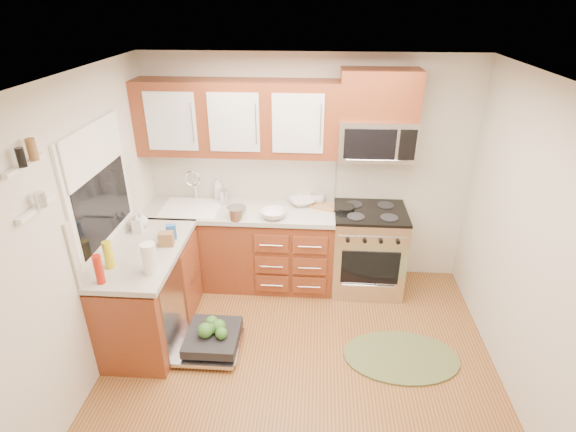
# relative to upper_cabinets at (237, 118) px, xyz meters

# --- Properties ---
(floor) EXTENTS (3.50, 3.50, 0.00)m
(floor) POSITION_rel_upper_cabinets_xyz_m (0.73, -1.57, -1.88)
(floor) COLOR brown
(floor) RESTS_ON ground
(ceiling) EXTENTS (3.50, 3.50, 0.00)m
(ceiling) POSITION_rel_upper_cabinets_xyz_m (0.73, -1.57, 0.62)
(ceiling) COLOR white
(ceiling) RESTS_ON ground
(wall_back) EXTENTS (3.50, 0.04, 2.50)m
(wall_back) POSITION_rel_upper_cabinets_xyz_m (0.73, 0.18, -0.62)
(wall_back) COLOR beige
(wall_back) RESTS_ON ground
(wall_left) EXTENTS (0.04, 3.50, 2.50)m
(wall_left) POSITION_rel_upper_cabinets_xyz_m (-1.02, -1.57, -0.62)
(wall_left) COLOR beige
(wall_left) RESTS_ON ground
(wall_right) EXTENTS (0.04, 3.50, 2.50)m
(wall_right) POSITION_rel_upper_cabinets_xyz_m (2.48, -1.57, -0.62)
(wall_right) COLOR beige
(wall_right) RESTS_ON ground
(base_cabinet_back) EXTENTS (2.05, 0.60, 0.85)m
(base_cabinet_back) POSITION_rel_upper_cabinets_xyz_m (0.00, -0.12, -1.45)
(base_cabinet_back) COLOR maroon
(base_cabinet_back) RESTS_ON ground
(base_cabinet_left) EXTENTS (0.60, 1.25, 0.85)m
(base_cabinet_left) POSITION_rel_upper_cabinets_xyz_m (-0.72, -1.05, -1.45)
(base_cabinet_left) COLOR maroon
(base_cabinet_left) RESTS_ON ground
(countertop_back) EXTENTS (2.07, 0.64, 0.05)m
(countertop_back) POSITION_rel_upper_cabinets_xyz_m (0.00, -0.14, -0.97)
(countertop_back) COLOR #A9A59B
(countertop_back) RESTS_ON base_cabinet_back
(countertop_left) EXTENTS (0.64, 1.27, 0.05)m
(countertop_left) POSITION_rel_upper_cabinets_xyz_m (-0.71, -1.05, -0.97)
(countertop_left) COLOR #A9A59B
(countertop_left) RESTS_ON base_cabinet_left
(backsplash_back) EXTENTS (2.05, 0.02, 0.57)m
(backsplash_back) POSITION_rel_upper_cabinets_xyz_m (0.00, 0.16, -0.67)
(backsplash_back) COLOR beige
(backsplash_back) RESTS_ON ground
(backsplash_left) EXTENTS (0.02, 1.25, 0.57)m
(backsplash_left) POSITION_rel_upper_cabinets_xyz_m (-1.01, -1.05, -0.67)
(backsplash_left) COLOR beige
(backsplash_left) RESTS_ON ground
(upper_cabinets) EXTENTS (2.05, 0.35, 0.75)m
(upper_cabinets) POSITION_rel_upper_cabinets_xyz_m (0.00, 0.00, 0.00)
(upper_cabinets) COLOR maroon
(upper_cabinets) RESTS_ON ground
(cabinet_over_mw) EXTENTS (0.76, 0.35, 0.47)m
(cabinet_over_mw) POSITION_rel_upper_cabinets_xyz_m (1.41, 0.00, 0.26)
(cabinet_over_mw) COLOR maroon
(cabinet_over_mw) RESTS_ON ground
(range) EXTENTS (0.76, 0.64, 0.95)m
(range) POSITION_rel_upper_cabinets_xyz_m (1.41, -0.15, -1.40)
(range) COLOR silver
(range) RESTS_ON ground
(microwave) EXTENTS (0.76, 0.38, 0.40)m
(microwave) POSITION_rel_upper_cabinets_xyz_m (1.41, -0.02, -0.18)
(microwave) COLOR silver
(microwave) RESTS_ON ground
(sink) EXTENTS (0.62, 0.50, 0.26)m
(sink) POSITION_rel_upper_cabinets_xyz_m (-0.52, -0.16, -1.07)
(sink) COLOR white
(sink) RESTS_ON ground
(dishwasher) EXTENTS (0.70, 0.60, 0.20)m
(dishwasher) POSITION_rel_upper_cabinets_xyz_m (-0.13, -1.27, -1.77)
(dishwasher) COLOR silver
(dishwasher) RESTS_ON ground
(window) EXTENTS (0.03, 1.05, 1.05)m
(window) POSITION_rel_upper_cabinets_xyz_m (-1.01, -1.07, -0.32)
(window) COLOR white
(window) RESTS_ON ground
(window_blind) EXTENTS (0.02, 0.96, 0.40)m
(window_blind) POSITION_rel_upper_cabinets_xyz_m (-0.98, -1.07, 0.00)
(window_blind) COLOR white
(window_blind) RESTS_ON ground
(shelf_upper) EXTENTS (0.04, 0.40, 0.03)m
(shelf_upper) POSITION_rel_upper_cabinets_xyz_m (-0.99, -1.92, 0.17)
(shelf_upper) COLOR white
(shelf_upper) RESTS_ON ground
(shelf_lower) EXTENTS (0.04, 0.40, 0.03)m
(shelf_lower) POSITION_rel_upper_cabinets_xyz_m (-0.99, -1.92, -0.12)
(shelf_lower) COLOR white
(shelf_lower) RESTS_ON ground
(rug) EXTENTS (1.07, 0.71, 0.02)m
(rug) POSITION_rel_upper_cabinets_xyz_m (1.65, -1.27, -1.86)
(rug) COLOR #5C6A3C
(rug) RESTS_ON ground
(skillet) EXTENTS (0.29, 0.29, 0.04)m
(skillet) POSITION_rel_upper_cabinets_xyz_m (1.12, -0.13, -0.90)
(skillet) COLOR black
(skillet) RESTS_ON range
(stock_pot) EXTENTS (0.25, 0.25, 0.12)m
(stock_pot) POSITION_rel_upper_cabinets_xyz_m (0.01, -0.35, -0.89)
(stock_pot) COLOR silver
(stock_pot) RESTS_ON countertop_back
(cutting_board) EXTENTS (0.33, 0.27, 0.02)m
(cutting_board) POSITION_rel_upper_cabinets_xyz_m (0.91, -0.02, -0.94)
(cutting_board) COLOR #AE884F
(cutting_board) RESTS_ON countertop_back
(canister) EXTENTS (0.10, 0.10, 0.16)m
(canister) POSITION_rel_upper_cabinets_xyz_m (-0.19, -0.01, -0.87)
(canister) COLOR silver
(canister) RESTS_ON countertop_back
(paper_towel_roll) EXTENTS (0.15, 0.15, 0.27)m
(paper_towel_roll) POSITION_rel_upper_cabinets_xyz_m (-0.52, -1.40, -0.82)
(paper_towel_roll) COLOR white
(paper_towel_roll) RESTS_ON countertop_left
(mustard_bottle) EXTENTS (0.10, 0.10, 0.24)m
(mustard_bottle) POSITION_rel_upper_cabinets_xyz_m (-0.90, -1.35, -0.83)
(mustard_bottle) COLOR gold
(mustard_bottle) RESTS_ON countertop_left
(red_bottle) EXTENTS (0.07, 0.07, 0.25)m
(red_bottle) POSITION_rel_upper_cabinets_xyz_m (-0.87, -1.57, -0.82)
(red_bottle) COLOR #A81D0E
(red_bottle) RESTS_ON countertop_left
(wooden_box) EXTENTS (0.14, 0.11, 0.13)m
(wooden_box) POSITION_rel_upper_cabinets_xyz_m (-0.54, -0.95, -0.88)
(wooden_box) COLOR brown
(wooden_box) RESTS_ON countertop_left
(blue_carton) EXTENTS (0.10, 0.08, 0.15)m
(blue_carton) POSITION_rel_upper_cabinets_xyz_m (-0.52, -0.83, -0.88)
(blue_carton) COLOR blue
(blue_carton) RESTS_ON countertop_left
(bowl_a) EXTENTS (0.35, 0.35, 0.07)m
(bowl_a) POSITION_rel_upper_cabinets_xyz_m (0.67, 0.03, -0.92)
(bowl_a) COLOR #999999
(bowl_a) RESTS_ON countertop_back
(bowl_b) EXTENTS (0.32, 0.32, 0.08)m
(bowl_b) POSITION_rel_upper_cabinets_xyz_m (0.39, -0.32, -0.91)
(bowl_b) COLOR #999999
(bowl_b) RESTS_ON countertop_back
(cup) EXTENTS (0.17, 0.17, 0.11)m
(cup) POSITION_rel_upper_cabinets_xyz_m (0.85, 0.07, -0.90)
(cup) COLOR #999999
(cup) RESTS_ON countertop_back
(soap_bottle_a) EXTENTS (0.14, 0.14, 0.27)m
(soap_bottle_a) POSITION_rel_upper_cabinets_xyz_m (-0.27, 0.10, -0.82)
(soap_bottle_a) COLOR #999999
(soap_bottle_a) RESTS_ON countertop_back
(soap_bottle_b) EXTENTS (0.10, 0.11, 0.20)m
(soap_bottle_b) POSITION_rel_upper_cabinets_xyz_m (-0.90, -0.72, -0.85)
(soap_bottle_b) COLOR #999999
(soap_bottle_b) RESTS_ON countertop_left
(soap_bottle_c) EXTENTS (0.15, 0.15, 0.16)m
(soap_bottle_c) POSITION_rel_upper_cabinets_xyz_m (-0.90, -0.61, -0.87)
(soap_bottle_c) COLOR #999999
(soap_bottle_c) RESTS_ON countertop_left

